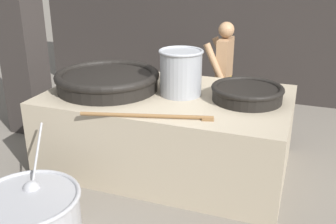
{
  "coord_description": "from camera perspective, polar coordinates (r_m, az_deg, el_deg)",
  "views": [
    {
      "loc": [
        1.52,
        -4.19,
        2.45
      ],
      "look_at": [
        0.0,
        0.0,
        0.7
      ],
      "focal_mm": 42.0,
      "sensor_mm": 36.0,
      "label": 1
    }
  ],
  "objects": [
    {
      "name": "stock_pot",
      "position": [
        4.61,
        1.88,
        5.86
      ],
      "size": [
        0.52,
        0.52,
        0.54
      ],
      "color": "gray",
      "rests_on": "hearth_platform"
    },
    {
      "name": "hearth_platform",
      "position": [
        4.88,
        0.0,
        -2.57
      ],
      "size": [
        2.88,
        1.77,
        0.94
      ],
      "color": "tan",
      "rests_on": "ground_plane"
    },
    {
      "name": "cook",
      "position": [
        5.86,
        8.05,
        5.62
      ],
      "size": [
        0.38,
        0.58,
        1.62
      ],
      "rotation": [
        0.0,
        0.0,
        3.14
      ],
      "color": "#9E7551",
      "rests_on": "ground_plane"
    },
    {
      "name": "prep_bowl_vegetables",
      "position": [
        4.04,
        -19.5,
        -13.45
      ],
      "size": [
        0.99,
        1.22,
        0.81
      ],
      "color": "#9E9EA3",
      "rests_on": "ground_plane"
    },
    {
      "name": "giant_wok_far",
      "position": [
        4.54,
        11.43,
        2.79
      ],
      "size": [
        0.82,
        0.82,
        0.18
      ],
      "color": "black",
      "rests_on": "hearth_platform"
    },
    {
      "name": "giant_wok_near",
      "position": [
        4.89,
        -8.76,
        4.65
      ],
      "size": [
        1.28,
        1.28,
        0.23
      ],
      "color": "black",
      "rests_on": "hearth_platform"
    },
    {
      "name": "stirring_paddle",
      "position": [
        3.99,
        -2.3,
        -0.58
      ],
      "size": [
        1.34,
        0.42,
        0.04
      ],
      "rotation": [
        0.0,
        0.0,
        0.26
      ],
      "color": "brown",
      "rests_on": "hearth_platform"
    },
    {
      "name": "ground_plane",
      "position": [
        5.09,
        0.0,
        -7.4
      ],
      "size": [
        60.0,
        60.0,
        0.0
      ],
      "primitive_type": "plane",
      "color": "slate"
    }
  ]
}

